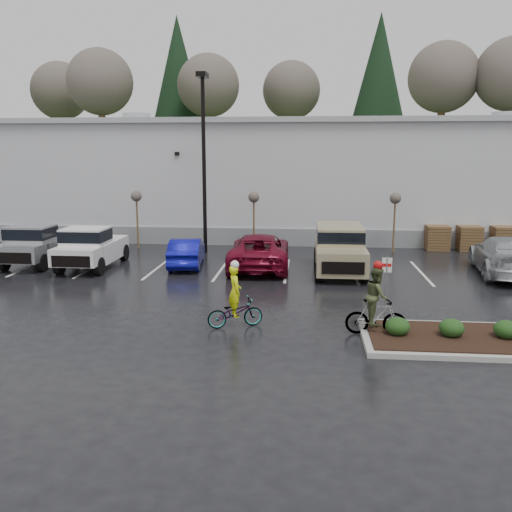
# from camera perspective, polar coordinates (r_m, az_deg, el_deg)

# --- Properties ---
(ground) EXTENTS (120.00, 120.00, 0.00)m
(ground) POSITION_cam_1_polar(r_m,az_deg,el_deg) (17.01, 0.55, -7.29)
(ground) COLOR black
(ground) RESTS_ON ground
(warehouse) EXTENTS (60.50, 15.50, 7.20)m
(warehouse) POSITION_cam_1_polar(r_m,az_deg,el_deg) (38.15, 3.36, 8.43)
(warehouse) COLOR #B3B5B8
(warehouse) RESTS_ON ground
(wooded_ridge) EXTENTS (80.00, 25.00, 6.00)m
(wooded_ridge) POSITION_cam_1_polar(r_m,az_deg,el_deg) (61.16, 4.13, 8.76)
(wooded_ridge) COLOR #2B441C
(wooded_ridge) RESTS_ON ground
(lamppost) EXTENTS (0.50, 1.00, 9.22)m
(lamppost) POSITION_cam_1_polar(r_m,az_deg,el_deg) (28.61, -5.54, 11.63)
(lamppost) COLOR black
(lamppost) RESTS_ON ground
(sapling_west) EXTENTS (0.60, 0.60, 3.20)m
(sapling_west) POSITION_cam_1_polar(r_m,az_deg,el_deg) (30.67, -12.48, 5.85)
(sapling_west) COLOR #4D3A1E
(sapling_west) RESTS_ON ground
(sapling_mid) EXTENTS (0.60, 0.60, 3.20)m
(sapling_mid) POSITION_cam_1_polar(r_m,az_deg,el_deg) (29.35, -0.24, 5.89)
(sapling_mid) COLOR #4D3A1E
(sapling_mid) RESTS_ON ground
(sapling_east) EXTENTS (0.60, 0.60, 3.20)m
(sapling_east) POSITION_cam_1_polar(r_m,az_deg,el_deg) (29.59, 14.45, 5.58)
(sapling_east) COLOR #4D3A1E
(sapling_east) RESTS_ON ground
(pallet_stack_a) EXTENTS (1.20, 1.20, 1.35)m
(pallet_stack_a) POSITION_cam_1_polar(r_m,az_deg,el_deg) (31.29, 18.51, 1.84)
(pallet_stack_a) COLOR #4D3A1E
(pallet_stack_a) RESTS_ON ground
(pallet_stack_b) EXTENTS (1.20, 1.20, 1.35)m
(pallet_stack_b) POSITION_cam_1_polar(r_m,az_deg,el_deg) (31.72, 21.50, 1.76)
(pallet_stack_b) COLOR #4D3A1E
(pallet_stack_b) RESTS_ON ground
(pallet_stack_c) EXTENTS (1.20, 1.20, 1.35)m
(pallet_stack_c) POSITION_cam_1_polar(r_m,az_deg,el_deg) (32.27, 24.57, 1.68)
(pallet_stack_c) COLOR #4D3A1E
(pallet_stack_c) RESTS_ON ground
(curb_island) EXTENTS (8.00, 3.00, 0.15)m
(curb_island) POSITION_cam_1_polar(r_m,az_deg,el_deg) (16.96, 24.78, -8.13)
(curb_island) COLOR gray
(curb_island) RESTS_ON ground
(mulch_bed) EXTENTS (7.60, 2.60, 0.04)m
(mulch_bed) POSITION_cam_1_polar(r_m,az_deg,el_deg) (16.93, 24.81, -7.83)
(mulch_bed) COLOR black
(mulch_bed) RESTS_ON curb_island
(shrub_a) EXTENTS (0.70, 0.70, 0.52)m
(shrub_a) POSITION_cam_1_polar(r_m,az_deg,el_deg) (16.10, 14.69, -7.18)
(shrub_a) COLOR #163312
(shrub_a) RESTS_ON curb_island
(shrub_b) EXTENTS (0.70, 0.70, 0.52)m
(shrub_b) POSITION_cam_1_polar(r_m,az_deg,el_deg) (16.42, 19.90, -7.14)
(shrub_b) COLOR #163312
(shrub_b) RESTS_ON curb_island
(shrub_c) EXTENTS (0.70, 0.70, 0.52)m
(shrub_c) POSITION_cam_1_polar(r_m,az_deg,el_deg) (16.86, 24.87, -7.04)
(shrub_c) COLOR #163312
(shrub_c) RESTS_ON curb_island
(fire_lane_sign) EXTENTS (0.30, 0.05, 2.20)m
(fire_lane_sign) POSITION_cam_1_polar(r_m,az_deg,el_deg) (16.94, 13.54, -2.73)
(fire_lane_sign) COLOR gray
(fire_lane_sign) RESTS_ON ground
(pickup_silver) EXTENTS (2.10, 5.20, 1.96)m
(pickup_silver) POSITION_cam_1_polar(r_m,az_deg,el_deg) (28.05, -21.69, 1.27)
(pickup_silver) COLOR #9B9CA2
(pickup_silver) RESTS_ON ground
(pickup_white) EXTENTS (2.10, 5.20, 1.96)m
(pickup_white) POSITION_cam_1_polar(r_m,az_deg,el_deg) (26.44, -16.68, 1.04)
(pickup_white) COLOR silver
(pickup_white) RESTS_ON ground
(car_blue) EXTENTS (1.88, 4.20, 1.34)m
(car_blue) POSITION_cam_1_polar(r_m,az_deg,el_deg) (25.65, -7.32, 0.41)
(car_blue) COLOR #0B0D80
(car_blue) RESTS_ON ground
(car_red) EXTENTS (2.85, 5.85, 1.60)m
(car_red) POSITION_cam_1_polar(r_m,az_deg,el_deg) (25.02, 0.37, 0.54)
(car_red) COLOR maroon
(car_red) RESTS_ON ground
(suv_tan) EXTENTS (2.20, 5.10, 2.06)m
(suv_tan) POSITION_cam_1_polar(r_m,az_deg,el_deg) (24.28, 8.80, 0.64)
(suv_tan) COLOR gray
(suv_tan) RESTS_ON ground
(car_far_silver) EXTENTS (3.10, 6.13, 1.71)m
(car_far_silver) POSITION_cam_1_polar(r_m,az_deg,el_deg) (26.02, 24.83, 0.04)
(car_far_silver) COLOR #B0B4B8
(car_far_silver) RESTS_ON ground
(cyclist_hivis) EXTENTS (1.83, 1.19, 2.09)m
(cyclist_hivis) POSITION_cam_1_polar(r_m,az_deg,el_deg) (16.67, -2.22, -5.32)
(cyclist_hivis) COLOR #3F3F44
(cyclist_hivis) RESTS_ON ground
(cyclist_olive) EXTENTS (1.72, 0.83, 2.23)m
(cyclist_olive) POSITION_cam_1_polar(r_m,az_deg,el_deg) (16.31, 12.54, -5.36)
(cyclist_olive) COLOR #3F3F44
(cyclist_olive) RESTS_ON ground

